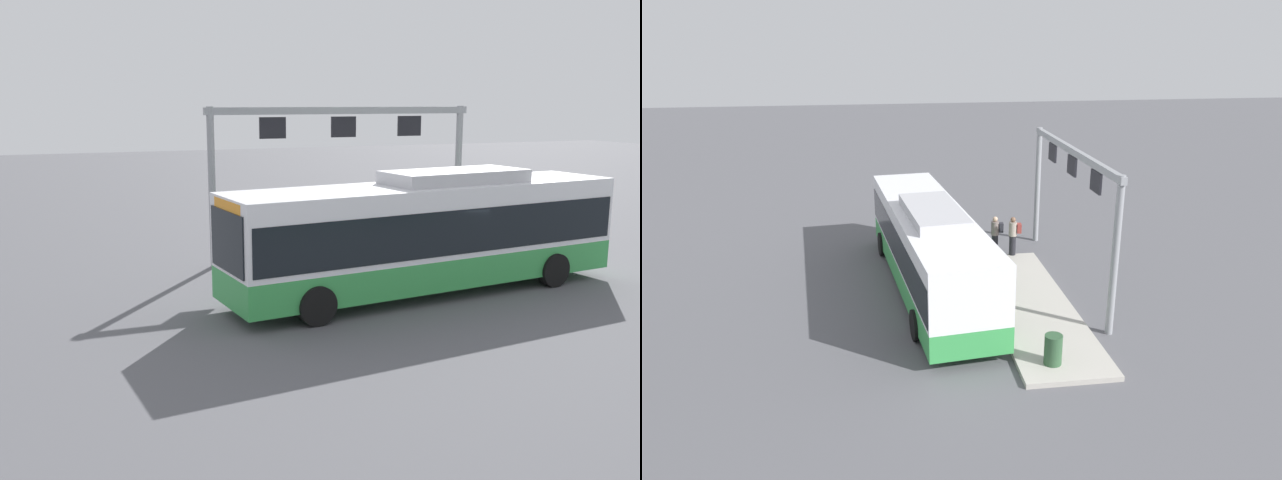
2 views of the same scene
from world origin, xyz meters
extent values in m
plane|color=#56565B|center=(0.00, 0.00, 0.00)|extent=(120.00, 120.00, 0.00)
cube|color=#B2ADA3|center=(-2.12, -3.35, 0.08)|extent=(10.00, 2.80, 0.16)
cube|color=green|center=(0.00, 0.00, 0.77)|extent=(12.07, 3.83, 0.85)
cube|color=white|center=(0.00, 0.00, 2.15)|extent=(12.07, 3.83, 1.90)
cube|color=black|center=(0.00, 0.00, 1.95)|extent=(11.84, 3.85, 1.20)
cube|color=black|center=(5.91, 0.68, 2.05)|extent=(0.28, 2.12, 1.50)
cube|color=#B7B7BC|center=(-0.88, -0.10, 3.28)|extent=(4.32, 2.21, 0.36)
cube|color=orange|center=(5.84, 0.67, 2.90)|extent=(0.32, 1.75, 0.28)
cylinder|color=black|center=(3.97, 1.66, 0.50)|extent=(1.03, 0.41, 1.00)
cylinder|color=black|center=(4.24, -0.72, 0.50)|extent=(1.03, 0.41, 1.00)
cylinder|color=black|center=(-3.84, 0.77, 0.50)|extent=(1.03, 0.41, 1.00)
cylinder|color=black|center=(-3.57, -1.62, 0.50)|extent=(1.03, 0.41, 1.00)
cylinder|color=black|center=(3.47, -3.17, 0.42)|extent=(0.31, 0.31, 0.85)
cylinder|color=slate|center=(3.47, -3.17, 1.15)|extent=(0.37, 0.37, 0.60)
sphere|color=tan|center=(3.47, -3.17, 1.56)|extent=(0.22, 0.22, 0.22)
cube|color=#26262D|center=(3.45, -3.43, 1.18)|extent=(0.30, 0.21, 0.40)
cylinder|color=black|center=(2.78, -3.79, 0.58)|extent=(0.30, 0.30, 0.85)
cylinder|color=gray|center=(2.78, -3.79, 1.31)|extent=(0.37, 0.37, 0.60)
sphere|color=brown|center=(2.78, -3.79, 1.72)|extent=(0.22, 0.22, 0.22)
cube|color=maroon|center=(2.76, -4.05, 1.34)|extent=(0.30, 0.20, 0.40)
cylinder|color=gray|center=(-4.32, -5.36, 2.60)|extent=(0.24, 0.24, 5.20)
cylinder|color=gray|center=(4.90, -5.36, 2.60)|extent=(0.24, 0.24, 5.20)
cube|color=gray|center=(0.29, -5.36, 5.05)|extent=(9.62, 0.20, 0.24)
cube|color=black|center=(-2.25, -5.36, 4.50)|extent=(0.90, 0.08, 0.70)
cube|color=black|center=(0.29, -5.36, 4.50)|extent=(0.90, 0.08, 0.70)
cube|color=black|center=(2.82, -5.36, 4.50)|extent=(0.90, 0.08, 0.70)
cylinder|color=#2D5133|center=(-6.14, -2.97, 0.61)|extent=(0.52, 0.52, 0.90)
camera|label=1|loc=(9.86, 17.01, 5.40)|focal=39.55mm
camera|label=2|loc=(-21.07, 1.83, 9.29)|focal=34.35mm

